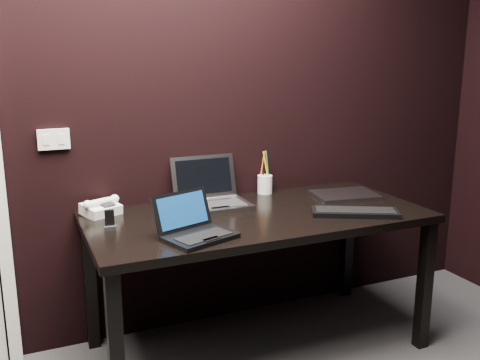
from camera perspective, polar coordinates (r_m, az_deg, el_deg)
name	(u,v)px	position (r m, az deg, el deg)	size (l,w,h in m)	color
wall_back	(175,98)	(2.86, -6.99, 8.69)	(4.00, 4.00, 0.00)	black
wall_switch	(54,139)	(2.76, -19.26, 4.12)	(0.15, 0.02, 0.10)	silver
desk	(258,228)	(2.73, 1.91, -5.14)	(1.70, 0.80, 0.74)	black
netbook	(195,229)	(2.35, -4.82, -5.24)	(0.36, 0.34, 0.19)	black
silver_laptop	(211,197)	(2.83, -3.07, -1.85)	(0.36, 0.32, 0.25)	#A5A4AA
ext_keyboard	(355,212)	(2.74, 12.18, -3.37)	(0.45, 0.33, 0.03)	black
closed_laptop	(345,195)	(3.06, 11.10, -1.60)	(0.38, 0.30, 0.02)	#9A9A9F
desk_phone	(101,208)	(2.76, -14.61, -2.88)	(0.21, 0.20, 0.10)	silver
mobile_phone	(110,222)	(2.52, -13.72, -4.39)	(0.06, 0.05, 0.09)	black
pen_cup	(265,183)	(3.08, 2.67, -0.37)	(0.11, 0.11, 0.25)	silver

